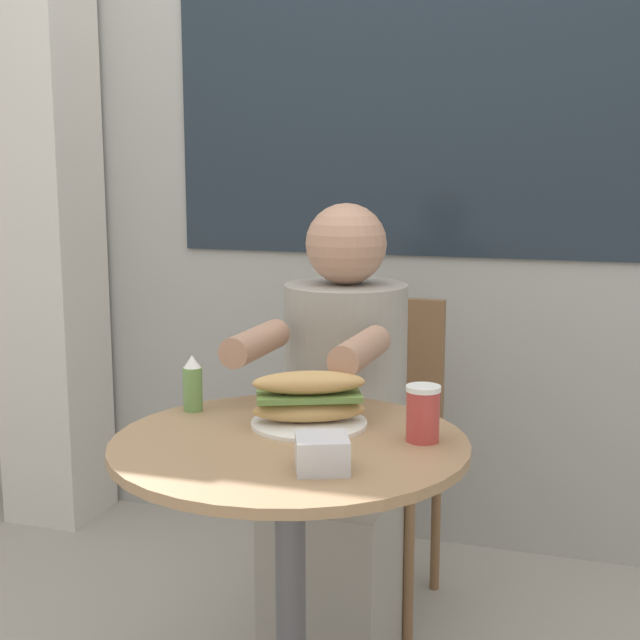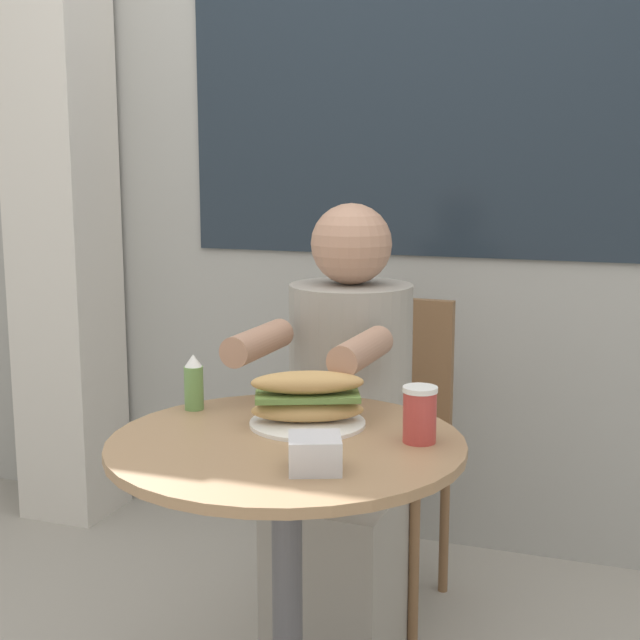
# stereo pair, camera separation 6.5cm
# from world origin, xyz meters

# --- Properties ---
(storefront_wall) EXTENTS (8.00, 0.09, 2.80)m
(storefront_wall) POSITION_xyz_m (0.00, 1.30, 1.40)
(storefront_wall) COLOR #9E9E99
(storefront_wall) RESTS_ON ground_plane
(lattice_pillar) EXTENTS (0.29, 0.29, 2.40)m
(lattice_pillar) POSITION_xyz_m (-1.27, 1.10, 1.20)
(lattice_pillar) COLOR beige
(lattice_pillar) RESTS_ON ground_plane
(cafe_table) EXTENTS (0.69, 0.69, 0.73)m
(cafe_table) POSITION_xyz_m (0.00, 0.00, 0.53)
(cafe_table) COLOR #997551
(cafe_table) RESTS_ON ground_plane
(diner_chair) EXTENTS (0.39, 0.39, 0.87)m
(diner_chair) POSITION_xyz_m (-0.04, 0.86, 0.52)
(diner_chair) COLOR brown
(diner_chair) RESTS_ON ground_plane
(seated_diner) EXTENTS (0.32, 0.55, 1.16)m
(seated_diner) POSITION_xyz_m (-0.05, 0.51, 0.51)
(seated_diner) COLOR gray
(seated_diner) RESTS_ON ground_plane
(sandwich_on_plate) EXTENTS (0.24, 0.23, 0.11)m
(sandwich_on_plate) POSITION_xyz_m (0.01, 0.10, 0.78)
(sandwich_on_plate) COLOR white
(sandwich_on_plate) RESTS_ON cafe_table
(drink_cup) EXTENTS (0.07, 0.07, 0.11)m
(drink_cup) POSITION_xyz_m (0.24, 0.07, 0.79)
(drink_cup) COLOR #B73D38
(drink_cup) RESTS_ON cafe_table
(napkin_box) EXTENTS (0.12, 0.12, 0.06)m
(napkin_box) POSITION_xyz_m (0.11, -0.14, 0.76)
(napkin_box) COLOR silver
(napkin_box) RESTS_ON cafe_table
(condiment_bottle) EXTENTS (0.04, 0.04, 0.12)m
(condiment_bottle) POSITION_xyz_m (-0.26, 0.13, 0.79)
(condiment_bottle) COLOR #66934C
(condiment_bottle) RESTS_ON cafe_table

